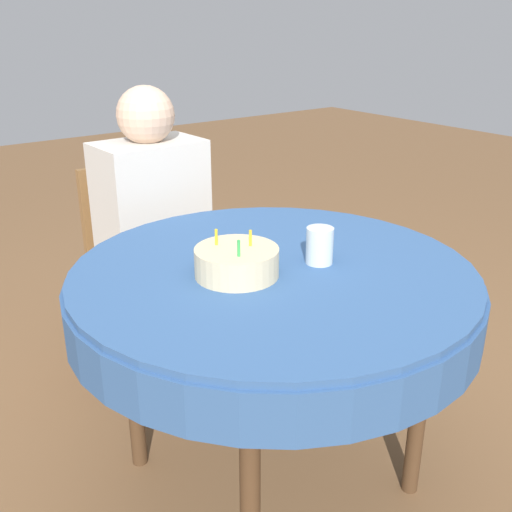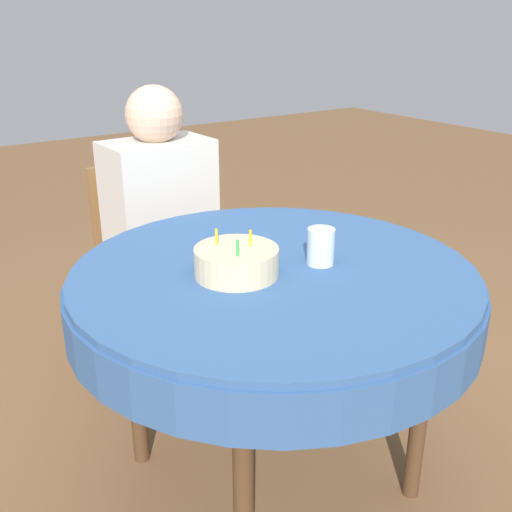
{
  "view_description": "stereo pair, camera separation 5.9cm",
  "coord_description": "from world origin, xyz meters",
  "px_view_note": "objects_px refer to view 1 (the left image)",
  "views": [
    {
      "loc": [
        -0.97,
        -1.21,
        1.39
      ],
      "look_at": [
        -0.06,
        0.01,
        0.78
      ],
      "focal_mm": 42.0,
      "sensor_mm": 36.0,
      "label": 1
    },
    {
      "loc": [
        -0.92,
        -1.24,
        1.39
      ],
      "look_at": [
        -0.06,
        0.01,
        0.78
      ],
      "focal_mm": 42.0,
      "sensor_mm": 36.0,
      "label": 2
    }
  ],
  "objects_px": {
    "birthday_cake": "(237,262)",
    "chair": "(147,257)",
    "drinking_glass": "(320,246)",
    "person": "(154,207)"
  },
  "relations": [
    {
      "from": "birthday_cake",
      "to": "chair",
      "type": "bearing_deg",
      "value": 79.05
    },
    {
      "from": "birthday_cake",
      "to": "drinking_glass",
      "type": "bearing_deg",
      "value": -15.84
    },
    {
      "from": "person",
      "to": "birthday_cake",
      "type": "xyz_separation_m",
      "value": [
        -0.18,
        -0.82,
        0.08
      ]
    },
    {
      "from": "person",
      "to": "drinking_glass",
      "type": "xyz_separation_m",
      "value": [
        0.06,
        -0.89,
        0.09
      ]
    },
    {
      "from": "chair",
      "to": "person",
      "type": "relative_size",
      "value": 0.72
    },
    {
      "from": "person",
      "to": "drinking_glass",
      "type": "relative_size",
      "value": 11.01
    },
    {
      "from": "person",
      "to": "chair",
      "type": "bearing_deg",
      "value": 90.0
    },
    {
      "from": "chair",
      "to": "drinking_glass",
      "type": "xyz_separation_m",
      "value": [
        0.06,
        -0.98,
        0.34
      ]
    },
    {
      "from": "chair",
      "to": "person",
      "type": "distance_m",
      "value": 0.26
    },
    {
      "from": "person",
      "to": "birthday_cake",
      "type": "height_order",
      "value": "person"
    }
  ]
}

